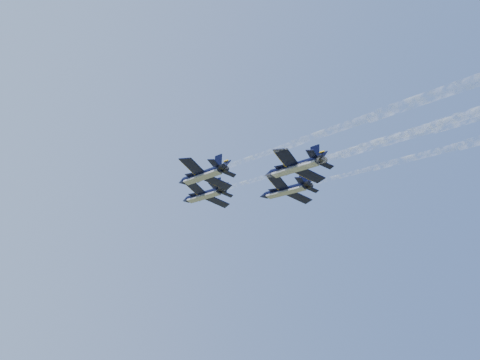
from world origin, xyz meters
TOP-DOWN VIEW (x-y plane):
  - jet_lead at (-1.43, 12.22)m, footprint 10.97×14.75m
  - jet_left at (-9.39, 0.17)m, footprint 10.97×14.75m
  - jet_right at (9.84, -0.61)m, footprint 10.97×14.75m
  - jet_slot at (0.83, -13.32)m, footprint 10.97×14.75m
  - smoke_trail_lead at (1.52, -34.98)m, footprint 5.56×62.66m
  - smoke_trail_left at (-6.44, -47.03)m, footprint 5.56×62.66m

SIDE VIEW (x-z plane):
  - jet_lead at x=-1.43m, z-range 100.93..105.44m
  - jet_left at x=-9.39m, z-range 100.93..105.44m
  - jet_right at x=9.84m, z-range 100.93..105.44m
  - jet_slot at x=0.83m, z-range 100.93..105.44m
  - smoke_trail_lead at x=1.52m, z-range 102.05..104.38m
  - smoke_trail_left at x=-6.44m, z-range 102.05..104.38m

